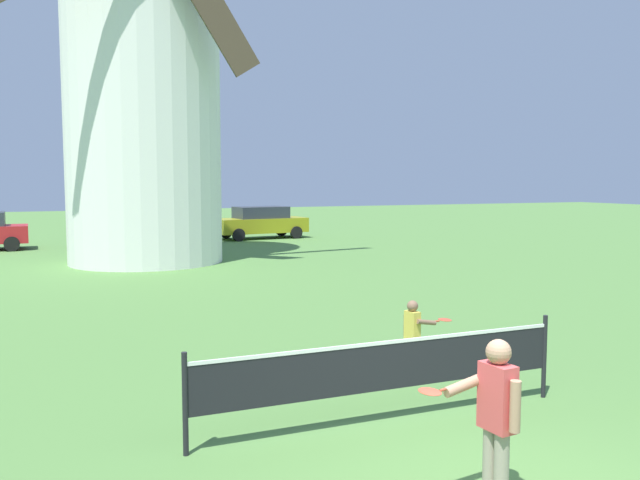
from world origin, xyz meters
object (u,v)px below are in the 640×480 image
object	(u,v)px
windmill	(142,42)
player_near	(495,412)
parked_car_blue	(133,226)
parked_car_mustard	(261,222)
player_far	(414,332)
tennis_net	(386,366)

from	to	relation	value
windmill	player_near	distance (m)	19.96
parked_car_blue	parked_car_mustard	world-z (taller)	same
player_near	parked_car_blue	world-z (taller)	parked_car_blue
player_far	parked_car_mustard	world-z (taller)	parked_car_mustard
tennis_net	parked_car_blue	size ratio (longest dim) A/B	1.21
windmill	tennis_net	size ratio (longest dim) A/B	3.26
player_near	player_far	xyz separation A→B (m)	(1.39, 3.68, -0.21)
tennis_net	windmill	bearing A→B (deg)	91.24
windmill	player_near	xyz separation A→B (m)	(0.31, -18.80, -6.70)
player_far	tennis_net	bearing A→B (deg)	-129.95
windmill	player_near	size ratio (longest dim) A/B	10.52
tennis_net	player_near	world-z (taller)	player_near
tennis_net	player_far	bearing A→B (deg)	50.05
player_far	parked_car_mustard	xyz separation A→B (m)	(4.78, 22.32, 0.19)
windmill	parked_car_blue	distance (m)	9.46
parked_car_blue	player_near	bearing A→B (deg)	-90.08
tennis_net	parked_car_blue	bearing A→B (deg)	90.03
player_near	player_far	bearing A→B (deg)	69.29
tennis_net	parked_car_mustard	world-z (taller)	parked_car_mustard
tennis_net	parked_car_blue	xyz separation A→B (m)	(-0.01, 23.36, 0.13)
parked_car_mustard	parked_car_blue	bearing A→B (deg)	-174.73
parked_car_mustard	windmill	bearing A→B (deg)	-131.99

